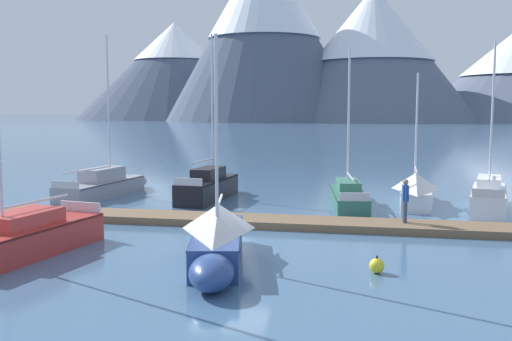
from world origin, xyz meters
The scene contains 14 objects.
ground_plane centered at (0.00, 0.00, 0.00)m, with size 700.00×700.00×0.00m, color #426689.
mountain_west_summit centered at (-66.33, 224.39, 21.36)m, with size 83.81×83.81×41.17m.
mountain_central_massif centered at (-23.92, 195.85, 35.15)m, with size 73.18×73.18×65.82m.
mountain_shoulder_ridge centered at (15.83, 197.15, 25.85)m, with size 75.23×75.23×48.30m.
dock centered at (0.00, 4.00, 0.15)m, with size 22.37×3.27×0.30m.
sailboat_nearest_berth centered at (-8.89, 10.68, 0.59)m, with size 2.89×7.46×8.62m.
sailboat_second_berth centered at (-6.47, -2.21, 0.60)m, with size 3.18×6.79×8.48m.
sailboat_mid_dock_port centered at (-3.03, 10.33, 0.69)m, with size 2.31×6.35×8.51m.
sailboat_mid_dock_starboard centered at (-0.07, -1.88, 0.80)m, with size 2.34×6.67×6.87m.
sailboat_far_berth centered at (4.03, 9.72, 0.49)m, with size 1.92×7.45×7.49m.
sailboat_outer_slip centered at (7.30, 9.84, 0.77)m, with size 1.96×5.95×6.43m.
sailboat_end_of_dock centered at (10.45, 8.67, 0.67)m, with size 2.91×6.69×7.71m.
person_on_dock centered at (6.14, 3.81, 1.26)m, with size 0.23×0.59×1.69m.
mooring_buoy_inner_mooring centered at (4.68, -2.33, 0.22)m, with size 0.44×0.44×0.52m.
Camera 1 is at (3.51, -18.73, 4.72)m, focal length 40.33 mm.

